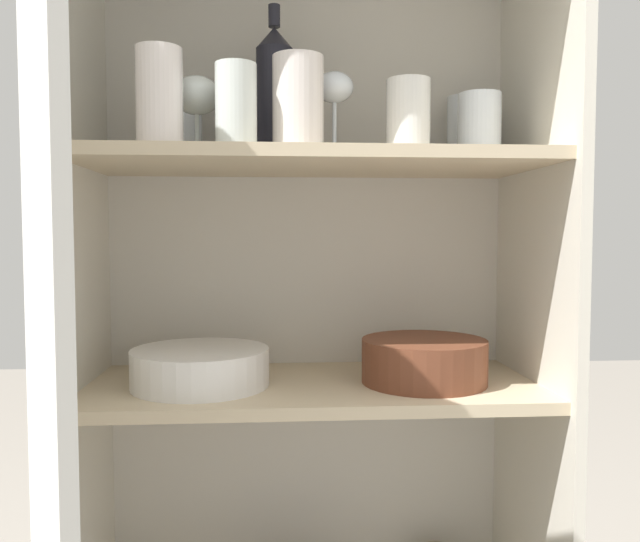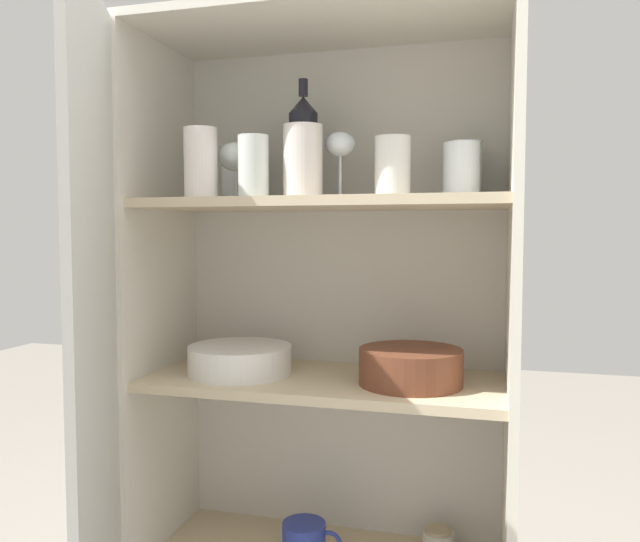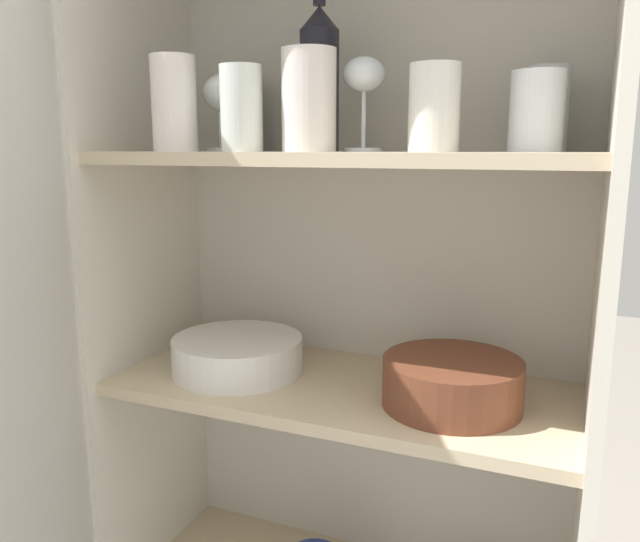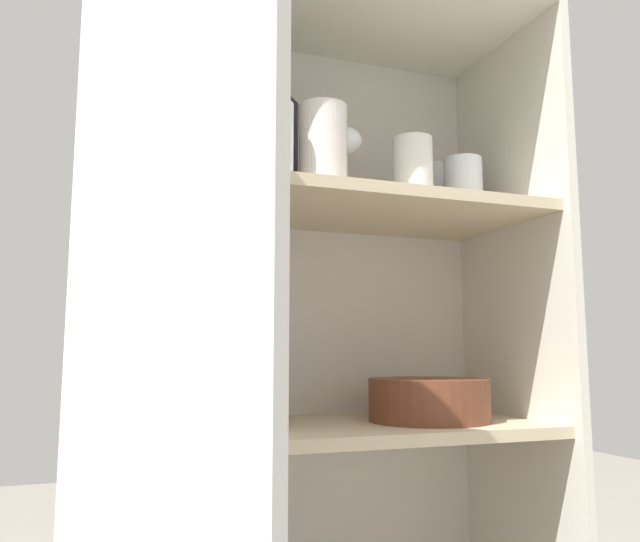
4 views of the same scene
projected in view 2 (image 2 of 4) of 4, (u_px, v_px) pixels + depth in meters
The scene contains 20 objects.
cupboard_back_panel at pixel (342, 368), 1.52m from camera, with size 0.80×0.02×1.52m, color silver.
cupboard_side_left at pixel (163, 374), 1.46m from camera, with size 0.02×0.36×1.52m, color silver.
cupboard_side_right at pixel (511, 397), 1.26m from camera, with size 0.02×0.36×1.52m, color silver.
cupboard_top_panel at pixel (324, 24), 1.31m from camera, with size 0.80×0.36×0.02m, color silver.
shelf_board_middle at pixel (324, 382), 1.36m from camera, with size 0.76×0.32×0.02m, color beige.
shelf_board_upper at pixel (324, 204), 1.33m from camera, with size 0.76×0.32×0.02m, color beige.
cupboard_door at pixel (97, 422), 1.09m from camera, with size 0.18×0.37×1.52m.
tumbler_glass_0 at pixel (253, 167), 1.26m from camera, with size 0.06×0.06×0.12m.
tumbler_glass_1 at pixel (238, 174), 1.48m from camera, with size 0.08×0.08×0.13m.
tumbler_glass_2 at pixel (393, 167), 1.25m from camera, with size 0.07×0.07×0.12m.
tumbler_glass_3 at pixel (303, 162), 1.27m from camera, with size 0.08×0.08×0.15m.
tumbler_glass_4 at pixel (461, 170), 1.25m from camera, with size 0.07×0.07×0.11m.
tumbler_glass_5 at pixel (201, 163), 1.28m from camera, with size 0.07×0.07×0.14m.
tumbler_glass_6 at pixel (467, 170), 1.35m from camera, with size 0.07×0.07×0.13m.
wine_glass_0 at pixel (340, 149), 1.31m from camera, with size 0.06×0.06×0.14m.
wine_glass_1 at pixel (236, 160), 1.35m from camera, with size 0.08×0.08×0.12m.
wine_bottle at pixel (303, 148), 1.40m from camera, with size 0.07×0.07×0.27m.
plate_stack_white at pixel (240, 359), 1.39m from camera, with size 0.23×0.23×0.06m.
mixing_bowl_large at pixel (411, 365), 1.29m from camera, with size 0.21×0.21×0.07m.
coffee_mug_primary at pixel (305, 542), 1.38m from camera, with size 0.13×0.10×0.09m.
Camera 2 is at (0.34, -1.13, 1.09)m, focal length 35.00 mm.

